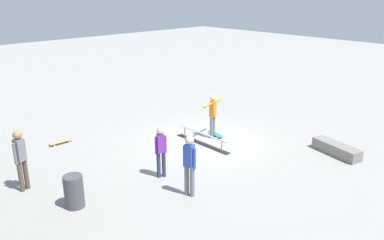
{
  "coord_description": "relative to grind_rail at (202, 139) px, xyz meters",
  "views": [
    {
      "loc": [
        -9.13,
        9.14,
        5.21
      ],
      "look_at": [
        -0.19,
        0.68,
        1.0
      ],
      "focal_mm": 36.67,
      "sensor_mm": 36.0,
      "label": 1
    }
  ],
  "objects": [
    {
      "name": "loose_skateboard_natural",
      "position": [
        3.41,
        3.59,
        -0.1
      ],
      "size": [
        0.27,
        0.8,
        0.09
      ],
      "rotation": [
        0.0,
        0.0,
        4.7
      ],
      "color": "tan",
      "rests_on": "ground_plane"
    },
    {
      "name": "skater_main",
      "position": [
        0.2,
        -0.71,
        0.75
      ],
      "size": [
        0.42,
        1.26,
        1.6
      ],
      "rotation": [
        0.0,
        0.0,
        4.98
      ],
      "color": "slate",
      "rests_on": "ground_plane"
    },
    {
      "name": "skate_ledge",
      "position": [
        -3.63,
        -2.55,
        0.0
      ],
      "size": [
        1.74,
        0.85,
        0.36
      ],
      "primitive_type": "cube",
      "rotation": [
        0.0,
        0.0,
        -0.23
      ],
      "color": "gray",
      "rests_on": "ground_plane"
    },
    {
      "name": "ground_plane",
      "position": [
        0.19,
        -0.18,
        -0.18
      ],
      "size": [
        60.0,
        60.0,
        0.0
      ],
      "primitive_type": "plane",
      "color": "gray"
    },
    {
      "name": "skateboard_main",
      "position": [
        0.24,
        -0.91,
        -0.1
      ],
      "size": [
        0.82,
        0.44,
        0.09
      ],
      "rotation": [
        0.0,
        0.0,
        2.82
      ],
      "color": "teal",
      "rests_on": "ground_plane"
    },
    {
      "name": "bystander_grey_shirt",
      "position": [
        0.99,
        5.77,
        0.78
      ],
      "size": [
        0.26,
        0.39,
        1.7
      ],
      "rotation": [
        0.0,
        0.0,
        5.04
      ],
      "color": "brown",
      "rests_on": "ground_plane"
    },
    {
      "name": "trash_bin",
      "position": [
        -0.72,
        5.19,
        0.24
      ],
      "size": [
        0.48,
        0.48,
        0.84
      ],
      "primitive_type": "cylinder",
      "color": "#47474C",
      "rests_on": "ground_plane"
    },
    {
      "name": "bystander_purple_shirt",
      "position": [
        -0.95,
        2.61,
        0.68
      ],
      "size": [
        0.25,
        0.34,
        1.52
      ],
      "rotation": [
        0.0,
        0.0,
        1.12
      ],
      "color": "#2D3351",
      "rests_on": "ground_plane"
    },
    {
      "name": "grind_rail",
      "position": [
        0.0,
        0.0,
        0.0
      ],
      "size": [
        2.45,
        0.26,
        0.41
      ],
      "rotation": [
        0.0,
        0.0,
        -0.01
      ],
      "color": "black",
      "rests_on": "ground_plane"
    },
    {
      "name": "bystander_blue_shirt",
      "position": [
        -2.28,
        2.75,
        0.77
      ],
      "size": [
        0.38,
        0.25,
        1.67
      ],
      "rotation": [
        0.0,
        0.0,
        3.43
      ],
      "color": "slate",
      "rests_on": "ground_plane"
    }
  ]
}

